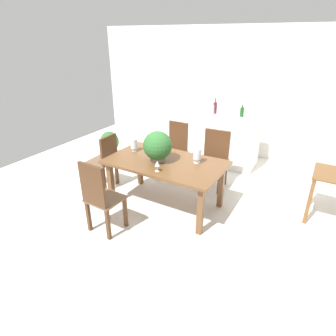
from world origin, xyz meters
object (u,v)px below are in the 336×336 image
(crystal_vase_right, at_px, (155,146))
(wine_bottle_green, at_px, (215,108))
(wine_glass, at_px, (157,164))
(kitchen_counter, at_px, (215,139))
(chair_near_left, at_px, (99,196))
(chair_head_end, at_px, (105,159))
(chair_far_left, at_px, (175,147))
(crystal_vase_center_near, at_px, (134,144))
(wine_bottle_clear, at_px, (213,110))
(dining_table, at_px, (165,167))
(wine_bottle_amber, at_px, (242,112))
(chair_far_right, at_px, (214,156))
(crystal_vase_left, at_px, (197,154))
(potted_plant_floor, at_px, (110,143))
(flower_centerpiece, at_px, (158,146))

(crystal_vase_right, distance_m, wine_bottle_green, 1.82)
(wine_glass, distance_m, kitchen_counter, 2.31)
(kitchen_counter, height_order, wine_bottle_green, wine_bottle_green)
(chair_near_left, xyz_separation_m, chair_head_end, (-0.79, 1.00, -0.04))
(chair_near_left, height_order, wine_bottle_green, wine_bottle_green)
(chair_far_left, xyz_separation_m, crystal_vase_center_near, (-0.25, -0.90, 0.31))
(chair_head_end, height_order, wine_glass, chair_head_end)
(chair_head_end, xyz_separation_m, wine_bottle_clear, (1.16, 1.80, 0.58))
(dining_table, xyz_separation_m, kitchen_counter, (0.03, 1.95, -0.15))
(crystal_vase_center_near, bearing_deg, crystal_vase_right, 24.29)
(kitchen_counter, distance_m, wine_bottle_clear, 0.63)
(chair_head_end, bearing_deg, wine_bottle_amber, 139.83)
(chair_far_right, height_order, wine_bottle_green, wine_bottle_green)
(dining_table, bearing_deg, crystal_vase_right, 144.10)
(chair_head_end, distance_m, crystal_vase_left, 1.64)
(chair_far_left, distance_m, crystal_vase_left, 1.19)
(chair_far_right, distance_m, potted_plant_floor, 2.44)
(dining_table, height_order, wine_bottle_green, wine_bottle_green)
(chair_near_left, bearing_deg, potted_plant_floor, -49.16)
(chair_near_left, height_order, kitchen_counter, chair_near_left)
(chair_near_left, height_order, wine_glass, chair_near_left)
(chair_far_left, xyz_separation_m, crystal_vase_right, (0.06, -0.77, 0.29))
(crystal_vase_left, bearing_deg, crystal_vase_center_near, -175.40)
(chair_far_left, height_order, flower_centerpiece, flower_centerpiece)
(dining_table, height_order, chair_near_left, chair_near_left)
(chair_near_left, distance_m, wine_bottle_clear, 2.87)
(chair_near_left, bearing_deg, dining_table, -108.88)
(crystal_vase_right, distance_m, wine_bottle_amber, 1.99)
(chair_head_end, distance_m, wine_bottle_amber, 2.69)
(wine_glass, bearing_deg, chair_far_left, 108.68)
(flower_centerpiece, relative_size, potted_plant_floor, 0.82)
(dining_table, xyz_separation_m, chair_head_end, (-1.17, 0.00, -0.13))
(crystal_vase_left, relative_size, potted_plant_floor, 0.40)
(crystal_vase_right, distance_m, wine_bottle_clear, 1.62)
(wine_bottle_amber, xyz_separation_m, wine_bottle_green, (-0.53, -0.02, 0.02))
(wine_glass, bearing_deg, flower_centerpiece, 120.88)
(kitchen_counter, relative_size, wine_bottle_amber, 7.13)
(dining_table, xyz_separation_m, wine_bottle_green, (-0.05, 2.01, 0.46))
(flower_centerpiece, relative_size, kitchen_counter, 0.27)
(crystal_vase_center_near, xyz_separation_m, potted_plant_floor, (-1.42, 0.99, -0.56))
(chair_far_right, bearing_deg, kitchen_counter, 106.76)
(chair_far_left, xyz_separation_m, chair_head_end, (-0.79, -1.00, -0.02))
(wine_glass, height_order, wine_bottle_amber, wine_bottle_amber)
(wine_bottle_clear, bearing_deg, crystal_vase_left, -75.09)
(crystal_vase_right, bearing_deg, potted_plant_floor, 153.48)
(chair_head_end, bearing_deg, crystal_vase_left, 95.47)
(wine_bottle_amber, xyz_separation_m, potted_plant_floor, (-2.53, -0.94, -0.78))
(chair_far_right, height_order, crystal_vase_right, chair_far_right)
(crystal_vase_right, xyz_separation_m, wine_glass, (0.40, -0.57, 0.01))
(wine_bottle_green, bearing_deg, wine_bottle_amber, 2.65)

